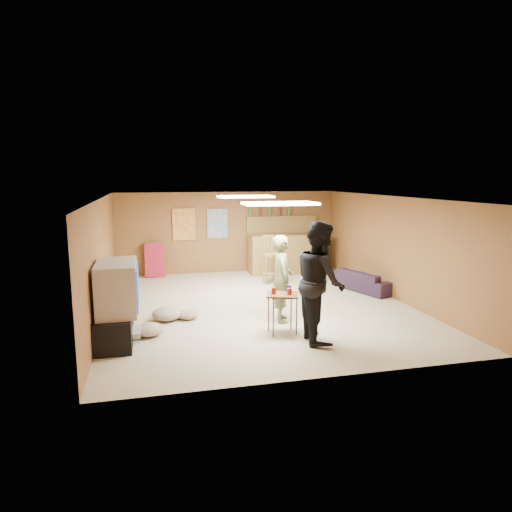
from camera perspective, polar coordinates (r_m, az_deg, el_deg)
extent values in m
plane|color=tan|center=(9.40, 0.29, -6.22)|extent=(7.00, 7.00, 0.00)
cube|color=silver|center=(9.04, 0.30, 7.30)|extent=(6.00, 7.00, 0.02)
cube|color=brown|center=(12.55, -3.52, 2.97)|extent=(6.00, 0.02, 2.20)
cube|color=brown|center=(5.89, 8.46, -5.07)|extent=(6.00, 0.02, 2.20)
cube|color=brown|center=(8.94, -18.73, -0.36)|extent=(0.02, 7.00, 2.20)
cube|color=brown|center=(10.28, 16.76, 1.03)|extent=(0.02, 7.00, 2.20)
cube|color=black|center=(7.66, -17.25, -8.50)|extent=(0.55, 1.30, 0.50)
cube|color=#B2B2B7|center=(7.68, -15.56, -9.15)|extent=(0.35, 0.50, 0.08)
cube|color=#B2B2B7|center=(7.48, -16.97, -3.75)|extent=(0.60, 1.10, 0.80)
cube|color=navy|center=(7.47, -14.60, -3.66)|extent=(0.02, 0.95, 0.65)
cube|color=olive|center=(12.45, 3.76, 0.36)|extent=(2.00, 0.60, 1.10)
cube|color=#3B2412|center=(12.13, 4.14, 2.73)|extent=(2.10, 0.12, 0.05)
cube|color=olive|center=(12.75, 3.21, 4.90)|extent=(2.00, 0.18, 0.05)
cube|color=olive|center=(12.80, 3.17, 3.57)|extent=(2.00, 0.14, 0.60)
cube|color=#BF3F26|center=(12.33, -9.01, 3.92)|extent=(0.60, 0.03, 0.85)
cube|color=#334C99|center=(12.43, -4.87, 4.05)|extent=(0.55, 0.03, 0.80)
cube|color=#AC1F38|center=(12.26, -12.57, -0.48)|extent=(0.50, 0.26, 0.91)
cube|color=white|center=(7.59, 3.01, 6.56)|extent=(1.20, 0.60, 0.04)
cube|color=white|center=(10.21, -1.32, 7.43)|extent=(1.20, 0.60, 0.04)
imported|color=#616C3E|center=(8.26, 3.29, -2.82)|extent=(0.47, 0.64, 1.59)
imported|color=black|center=(7.32, 7.98, -3.18)|extent=(0.81, 1.00, 1.93)
imported|color=black|center=(10.88, 13.39, -2.99)|extent=(1.10, 1.71, 0.47)
cube|color=#3B2412|center=(7.72, 3.32, -7.20)|extent=(0.63, 0.56, 0.68)
cylinder|color=red|center=(7.62, 2.23, -4.35)|extent=(0.10, 0.10, 0.11)
cylinder|color=red|center=(7.59, 4.21, -4.43)|extent=(0.09, 0.09, 0.11)
cylinder|color=navy|center=(7.76, 4.15, -4.11)|extent=(0.09, 0.09, 0.11)
ellipsoid|color=gray|center=(8.61, -11.12, -7.10)|extent=(0.70, 0.70, 0.24)
ellipsoid|color=gray|center=(8.63, -8.50, -7.21)|extent=(0.51, 0.51, 0.18)
ellipsoid|color=gray|center=(7.87, -13.17, -8.95)|extent=(0.52, 0.52, 0.21)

